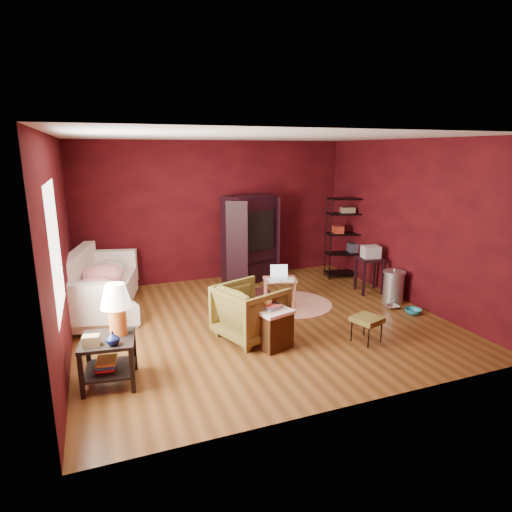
{
  "coord_description": "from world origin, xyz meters",
  "views": [
    {
      "loc": [
        -2.32,
        -5.86,
        2.62
      ],
      "look_at": [
        0.0,
        0.2,
        1.0
      ],
      "focal_mm": 30.0,
      "sensor_mm": 36.0,
      "label": 1
    }
  ],
  "objects_px": {
    "side_table": "(112,325)",
    "tv_armoire": "(250,237)",
    "laptop_desk": "(280,282)",
    "wire_shelving": "(347,234)",
    "hamper": "(272,327)",
    "sofa": "(99,293)",
    "armchair": "(250,309)"
  },
  "relations": [
    {
      "from": "side_table",
      "to": "tv_armoire",
      "type": "bearing_deg",
      "value": 48.16
    },
    {
      "from": "laptop_desk",
      "to": "wire_shelving",
      "type": "relative_size",
      "value": 0.41
    },
    {
      "from": "hamper",
      "to": "side_table",
      "type": "bearing_deg",
      "value": -175.32
    },
    {
      "from": "tv_armoire",
      "to": "sofa",
      "type": "bearing_deg",
      "value": 172.29
    },
    {
      "from": "laptop_desk",
      "to": "wire_shelving",
      "type": "xyz_separation_m",
      "value": [
        2.0,
        1.09,
        0.49
      ]
    },
    {
      "from": "sofa",
      "to": "tv_armoire",
      "type": "distance_m",
      "value": 3.09
    },
    {
      "from": "tv_armoire",
      "to": "wire_shelving",
      "type": "height_order",
      "value": "tv_armoire"
    },
    {
      "from": "side_table",
      "to": "armchair",
      "type": "bearing_deg",
      "value": 16.53
    },
    {
      "from": "sofa",
      "to": "laptop_desk",
      "type": "height_order",
      "value": "sofa"
    },
    {
      "from": "sofa",
      "to": "armchair",
      "type": "xyz_separation_m",
      "value": [
        1.98,
        -1.73,
        0.07
      ]
    },
    {
      "from": "hamper",
      "to": "tv_armoire",
      "type": "bearing_deg",
      "value": 75.57
    },
    {
      "from": "sofa",
      "to": "wire_shelving",
      "type": "relative_size",
      "value": 1.11
    },
    {
      "from": "laptop_desk",
      "to": "side_table",
      "type": "bearing_deg",
      "value": -133.34
    },
    {
      "from": "hamper",
      "to": "tv_armoire",
      "type": "height_order",
      "value": "tv_armoire"
    },
    {
      "from": "sofa",
      "to": "armchair",
      "type": "bearing_deg",
      "value": -143.24
    },
    {
      "from": "side_table",
      "to": "laptop_desk",
      "type": "distance_m",
      "value": 3.22
    },
    {
      "from": "side_table",
      "to": "sofa",
      "type": "bearing_deg",
      "value": 92.91
    },
    {
      "from": "tv_armoire",
      "to": "hamper",
      "type": "bearing_deg",
      "value": -128.35
    },
    {
      "from": "sofa",
      "to": "laptop_desk",
      "type": "bearing_deg",
      "value": -115.61
    },
    {
      "from": "laptop_desk",
      "to": "hamper",
      "type": "bearing_deg",
      "value": -100.56
    },
    {
      "from": "hamper",
      "to": "wire_shelving",
      "type": "height_order",
      "value": "wire_shelving"
    },
    {
      "from": "side_table",
      "to": "tv_armoire",
      "type": "xyz_separation_m",
      "value": [
        2.81,
        3.14,
        0.21
      ]
    },
    {
      "from": "side_table",
      "to": "wire_shelving",
      "type": "bearing_deg",
      "value": 29.26
    },
    {
      "from": "armchair",
      "to": "side_table",
      "type": "distance_m",
      "value": 1.97
    },
    {
      "from": "sofa",
      "to": "side_table",
      "type": "relative_size",
      "value": 1.59
    },
    {
      "from": "side_table",
      "to": "hamper",
      "type": "height_order",
      "value": "side_table"
    },
    {
      "from": "laptop_desk",
      "to": "armchair",
      "type": "bearing_deg",
      "value": -114.56
    },
    {
      "from": "armchair",
      "to": "laptop_desk",
      "type": "height_order",
      "value": "armchair"
    },
    {
      "from": "sofa",
      "to": "side_table",
      "type": "distance_m",
      "value": 2.31
    },
    {
      "from": "hamper",
      "to": "laptop_desk",
      "type": "relative_size",
      "value": 0.9
    },
    {
      "from": "armchair",
      "to": "wire_shelving",
      "type": "bearing_deg",
      "value": -74.06
    },
    {
      "from": "sofa",
      "to": "armchair",
      "type": "height_order",
      "value": "armchair"
    }
  ]
}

